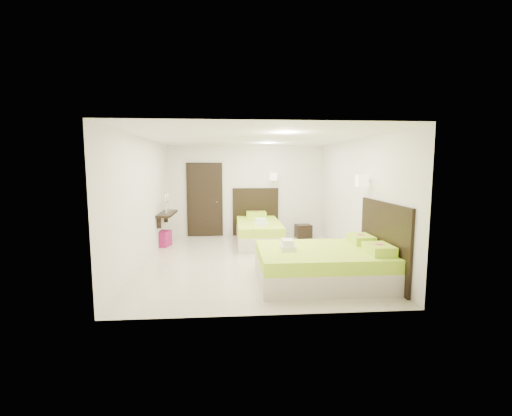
{
  "coord_description": "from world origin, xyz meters",
  "views": [
    {
      "loc": [
        -0.46,
        -7.17,
        2.01
      ],
      "look_at": [
        0.1,
        0.3,
        1.1
      ],
      "focal_mm": 24.0,
      "sensor_mm": 36.0,
      "label": 1
    }
  ],
  "objects": [
    {
      "name": "bed_double",
      "position": [
        1.22,
        -1.44,
        0.33
      ],
      "size": [
        2.24,
        1.9,
        1.84
      ],
      "color": "beige",
      "rests_on": "ground"
    },
    {
      "name": "ottoman",
      "position": [
        -2.21,
        1.5,
        0.2
      ],
      "size": [
        0.47,
        0.47,
        0.39
      ],
      "primitive_type": "cube",
      "rotation": [
        0.0,
        0.0,
        -0.24
      ],
      "color": "#851149",
      "rests_on": "ground"
    },
    {
      "name": "console_shelf",
      "position": [
        -2.08,
        1.6,
        0.82
      ],
      "size": [
        0.35,
        1.2,
        0.78
      ],
      "color": "black",
      "rests_on": "ground"
    },
    {
      "name": "nightstand",
      "position": [
        1.59,
        2.26,
        0.19
      ],
      "size": [
        0.47,
        0.42,
        0.37
      ],
      "primitive_type": "cube",
      "rotation": [
        0.0,
        0.0,
        0.13
      ],
      "color": "black",
      "rests_on": "ground"
    },
    {
      "name": "bed_single",
      "position": [
        0.27,
        1.72,
        0.33
      ],
      "size": [
        1.33,
        2.22,
        1.83
      ],
      "color": "beige",
      "rests_on": "ground"
    },
    {
      "name": "floor",
      "position": [
        0.0,
        0.0,
        0.0
      ],
      "size": [
        5.5,
        5.5,
        0.0
      ],
      "primitive_type": "plane",
      "color": "beige",
      "rests_on": "ground"
    },
    {
      "name": "door",
      "position": [
        -1.2,
        2.7,
        1.05
      ],
      "size": [
        1.02,
        0.15,
        2.14
      ],
      "color": "black",
      "rests_on": "ground"
    }
  ]
}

